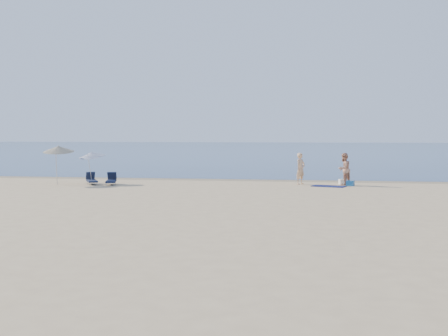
% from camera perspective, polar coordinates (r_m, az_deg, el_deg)
% --- Properties ---
extents(ground, '(160.00, 160.00, 0.00)m').
position_cam_1_polar(ground, '(18.07, -4.22, -6.28)').
color(ground, tan).
rests_on(ground, ground).
extents(sea, '(240.00, 160.00, 0.01)m').
position_cam_1_polar(sea, '(117.43, 7.08, 1.99)').
color(sea, navy).
rests_on(sea, ground).
extents(wet_sand_strip, '(240.00, 1.60, 0.00)m').
position_cam_1_polar(wet_sand_strip, '(37.08, 2.69, -1.24)').
color(wet_sand_strip, '#847254').
rests_on(wet_sand_strip, ground).
extents(person_left, '(0.78, 0.83, 1.91)m').
position_cam_1_polar(person_left, '(34.22, 7.78, -0.07)').
color(person_left, '#DCA87C').
rests_on(person_left, ground).
extents(person_right, '(1.15, 1.18, 1.92)m').
position_cam_1_polar(person_right, '(34.20, 12.08, -0.10)').
color(person_right, tan).
rests_on(person_right, ground).
extents(beach_towel, '(2.12, 1.59, 0.03)m').
position_cam_1_polar(beach_towel, '(33.20, 10.60, -1.83)').
color(beach_towel, '#0E1347').
rests_on(beach_towel, ground).
extents(white_bag, '(0.45, 0.42, 0.31)m').
position_cam_1_polar(white_bag, '(34.78, 11.91, -1.37)').
color(white_bag, white).
rests_on(white_bag, ground).
extents(blue_cooler, '(0.51, 0.45, 0.31)m').
position_cam_1_polar(blue_cooler, '(33.79, 12.71, -1.53)').
color(blue_cooler, '#1C5E9B').
rests_on(blue_cooler, ground).
extents(umbrella_near, '(2.12, 2.13, 2.13)m').
position_cam_1_polar(umbrella_near, '(35.42, -13.26, 1.36)').
color(umbrella_near, silver).
rests_on(umbrella_near, ground).
extents(umbrella_far, '(2.23, 2.25, 2.50)m').
position_cam_1_polar(umbrella_far, '(35.22, -16.46, 1.87)').
color(umbrella_far, silver).
rests_on(umbrella_far, ground).
extents(lounger_left, '(1.27, 1.70, 0.73)m').
position_cam_1_polar(lounger_left, '(34.95, -13.29, -1.19)').
color(lounger_left, '#151F3B').
rests_on(lounger_left, ground).
extents(lounger_right, '(0.97, 1.75, 0.74)m').
position_cam_1_polar(lounger_right, '(34.37, -11.39, -1.24)').
color(lounger_right, '#131B35').
rests_on(lounger_right, ground).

